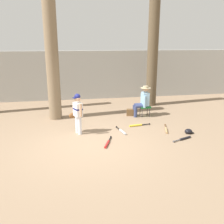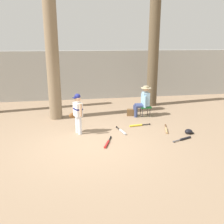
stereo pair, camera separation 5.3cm
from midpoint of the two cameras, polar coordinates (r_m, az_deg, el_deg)
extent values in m
plane|color=#897056|center=(7.28, -4.50, -7.56)|extent=(60.00, 60.00, 0.00)
cube|color=#9E9E99|center=(12.85, -7.23, 8.28)|extent=(18.00, 0.36, 2.40)
cylinder|color=#7F6B51|center=(9.51, -13.35, 14.41)|extent=(0.47, 0.47, 5.41)
cone|color=#7F6B51|center=(9.95, -12.36, -1.35)|extent=(0.70, 0.70, 0.28)
cylinder|color=brown|center=(11.48, 9.51, 13.51)|extent=(0.47, 0.47, 4.89)
cone|color=brown|center=(11.83, 8.97, 1.61)|extent=(0.78, 0.78, 0.28)
cylinder|color=white|center=(8.05, -7.13, -3.05)|extent=(0.12, 0.12, 0.58)
cylinder|color=white|center=(8.21, -7.69, -2.71)|extent=(0.12, 0.12, 0.58)
cube|color=white|center=(7.98, -7.54, 0.59)|extent=(0.30, 0.35, 0.44)
cube|color=navy|center=(7.98, -7.55, 0.74)|extent=(0.31, 0.36, 0.05)
sphere|color=tan|center=(7.90, -7.64, 3.04)|extent=(0.20, 0.20, 0.20)
sphere|color=navy|center=(7.88, -7.65, 3.46)|extent=(0.19, 0.19, 0.19)
cube|color=navy|center=(7.85, -8.24, 3.20)|extent=(0.15, 0.17, 0.02)
cylinder|color=tan|center=(7.75, -6.91, 0.46)|extent=(0.11, 0.11, 0.42)
cylinder|color=tan|center=(8.17, -8.42, 0.33)|extent=(0.11, 0.11, 0.40)
ellipsoid|color=brown|center=(8.21, -8.81, -0.77)|extent=(0.25, 0.20, 0.18)
cube|color=#196B2D|center=(9.97, 7.71, 1.21)|extent=(0.41, 0.41, 0.06)
cylinder|color=#333338|center=(9.84, 7.07, -0.12)|extent=(0.02, 0.02, 0.38)
cylinder|color=#333338|center=(10.12, 6.62, 0.35)|extent=(0.02, 0.02, 0.38)
cylinder|color=#333338|center=(9.93, 8.74, -0.04)|extent=(0.02, 0.02, 0.38)
cylinder|color=#333338|center=(10.20, 8.24, 0.42)|extent=(0.02, 0.02, 0.38)
cylinder|color=navy|center=(9.82, 5.59, 0.04)|extent=(0.13, 0.13, 0.43)
cylinder|color=navy|center=(10.00, 5.31, 0.35)|extent=(0.13, 0.13, 0.43)
cylinder|color=navy|center=(9.81, 6.76, 1.30)|extent=(0.40, 0.16, 0.15)
cylinder|color=navy|center=(10.00, 6.46, 1.59)|extent=(0.40, 0.16, 0.15)
cube|color=#8CB7D8|center=(9.90, 7.77, 2.94)|extent=(0.25, 0.36, 0.52)
cylinder|color=#8CB7D8|center=(9.68, 7.67, 2.29)|extent=(0.09, 0.09, 0.46)
cylinder|color=#8CB7D8|center=(10.09, 6.98, 2.88)|extent=(0.09, 0.09, 0.46)
sphere|color=tan|center=(9.82, 7.86, 5.21)|extent=(0.22, 0.22, 0.22)
cylinder|color=tan|center=(9.81, 7.87, 5.40)|extent=(0.40, 0.40, 0.02)
cylinder|color=tan|center=(9.80, 7.88, 5.59)|extent=(0.20, 0.20, 0.09)
cube|color=brown|center=(10.03, 4.53, -0.09)|extent=(0.37, 0.26, 0.26)
cylinder|color=tan|center=(8.50, 12.43, -4.11)|extent=(0.21, 0.48, 0.07)
cylinder|color=brown|center=(8.88, 12.25, -3.23)|extent=(0.13, 0.32, 0.03)
cylinder|color=brown|center=(9.03, 12.18, -2.89)|extent=(0.06, 0.03, 0.06)
cylinder|color=#B7BCC6|center=(8.18, 2.67, -4.55)|extent=(0.16, 0.46, 0.07)
cylinder|color=black|center=(8.50, 1.62, -3.72)|extent=(0.09, 0.30, 0.03)
cylinder|color=black|center=(8.63, 1.23, -3.41)|extent=(0.06, 0.03, 0.06)
cylinder|color=black|center=(7.99, 16.47, -5.74)|extent=(0.42, 0.22, 0.07)
cylinder|color=#4C4C51|center=(7.75, 14.70, -6.30)|extent=(0.27, 0.13, 0.03)
cylinder|color=#4C4C51|center=(7.65, 13.96, -6.53)|extent=(0.04, 0.06, 0.06)
cylinder|color=red|center=(7.26, -0.97, -7.29)|extent=(0.24, 0.48, 0.07)
cylinder|color=black|center=(7.62, -0.31, -6.11)|extent=(0.15, 0.31, 0.03)
cylinder|color=black|center=(7.77, -0.07, -5.67)|extent=(0.06, 0.03, 0.06)
cylinder|color=yellow|center=(8.83, 5.60, -3.05)|extent=(0.47, 0.13, 0.07)
cylinder|color=black|center=(8.98, 7.86, -2.80)|extent=(0.31, 0.07, 0.03)
cylinder|color=black|center=(9.04, 8.75, -2.70)|extent=(0.02, 0.06, 0.06)
ellipsoid|color=black|center=(8.47, 17.14, -4.27)|extent=(0.24, 0.22, 0.17)
cube|color=black|center=(8.53, 17.82, -4.45)|extent=(0.10, 0.12, 0.02)
camera|label=1|loc=(0.03, -89.81, 0.06)|focal=40.34mm
camera|label=2|loc=(0.03, 90.19, -0.06)|focal=40.34mm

